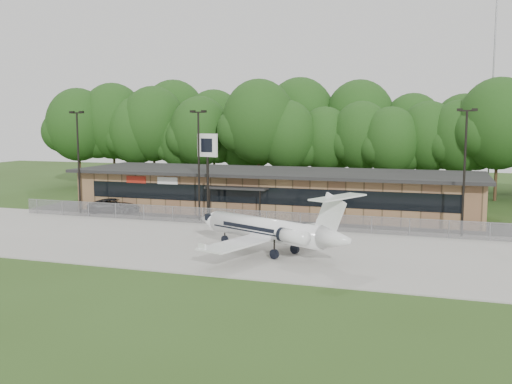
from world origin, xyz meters
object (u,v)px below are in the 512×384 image
(suv, at_px, (115,206))
(terminal, at_px, (274,191))
(pole_sign, at_px, (207,154))
(business_jet, at_px, (271,231))

(suv, bearing_deg, terminal, -88.10)
(terminal, bearing_deg, pole_sign, -120.77)
(business_jet, relative_size, pole_sign, 1.68)
(business_jet, distance_m, suv, 23.94)
(terminal, distance_m, suv, 16.23)
(suv, bearing_deg, pole_sign, -116.28)
(suv, bearing_deg, business_jet, -140.69)
(suv, height_order, pole_sign, pole_sign)
(business_jet, bearing_deg, suv, 172.99)
(pole_sign, bearing_deg, suv, -174.60)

